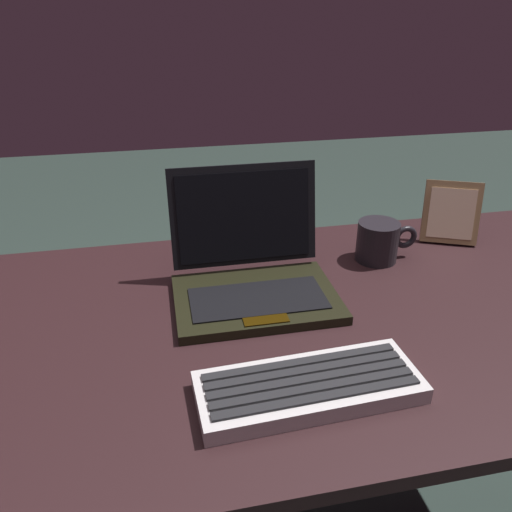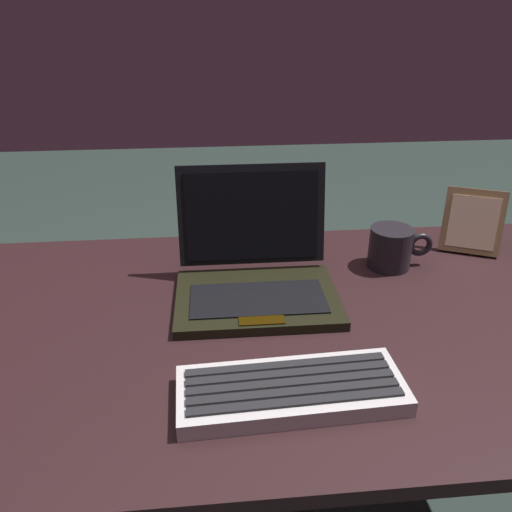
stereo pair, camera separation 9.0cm
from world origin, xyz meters
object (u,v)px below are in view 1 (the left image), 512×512
Objects in this scene: laptop_front at (252,273)px; external_keyboard at (309,387)px; coffee_mug at (379,241)px; photo_frame at (451,213)px.

laptop_front is 0.92× the size of external_keyboard.
laptop_front reaches higher than external_keyboard.
coffee_mug is at bearing 54.15° from external_keyboard.
laptop_front reaches higher than coffee_mug.
external_keyboard is at bearing -85.28° from laptop_front.
laptop_front reaches higher than photo_frame.
photo_frame is 0.21m from coffee_mug.
photo_frame is (0.48, 0.44, 0.06)m from external_keyboard.
laptop_front is 2.13× the size of photo_frame.
coffee_mug is (0.30, 0.09, -0.00)m from laptop_front.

